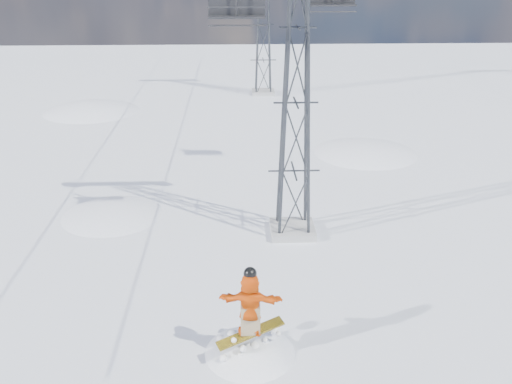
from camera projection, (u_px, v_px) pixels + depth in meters
ground at (291, 361)px, 16.24m from camera, size 120.00×120.00×0.00m
snow_terrain at (190, 271)px, 39.37m from camera, size 39.00×37.00×22.00m
lift_tower_near at (296, 103)px, 21.50m from camera, size 5.20×1.80×11.43m
lift_tower_far at (263, 25)px, 44.51m from camera, size 5.20×1.80×11.43m
lift_chair_near at (237, 11)px, 19.35m from camera, size 1.96×0.56×2.42m
lift_chair_mid at (333, 0)px, 25.83m from camera, size 2.12×0.61×2.63m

